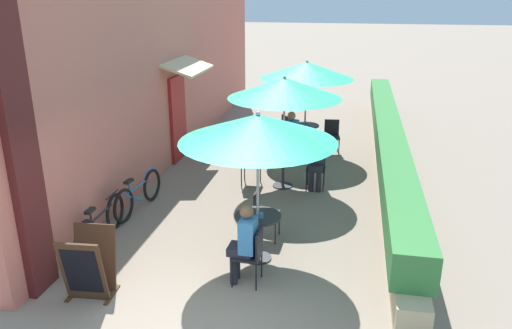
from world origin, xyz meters
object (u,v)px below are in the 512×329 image
object	(u,v)px
cafe_chair_mid_right	(250,163)
coffee_cup_mid	(284,149)
patio_table_near	(258,228)
patio_umbrella_mid	(285,88)
coffee_cup_near	(261,215)
seated_patron_far_left	(290,134)
patio_umbrella_near	(258,128)
cafe_chair_far_back	(289,128)
bicycle_second	(138,194)
patio_umbrella_far	(307,70)
coffee_cup_far	(307,124)
cafe_chair_near_right	(252,252)
cafe_chair_far_left	(294,141)
cafe_chair_mid_left	(316,165)
cafe_chair_far_right	(332,134)
bicycle_leaning	(101,224)
menu_board	(89,265)
seated_patron_near_right	(244,240)
seated_patron_mid_left	(316,159)
cafe_chair_near_left	(263,210)
patio_table_far	(305,133)

from	to	relation	value
cafe_chair_mid_right	coffee_cup_mid	xyz separation A→B (m)	(0.69, 0.26, 0.29)
patio_table_near	patio_umbrella_mid	size ratio (longest dim) A/B	0.31
coffee_cup_near	seated_patron_far_left	size ratio (longest dim) A/B	0.07
patio_table_near	patio_umbrella_near	size ratio (longest dim) A/B	0.31
cafe_chair_far_back	bicycle_second	world-z (taller)	cafe_chair_far_back
patio_umbrella_mid	patio_umbrella_far	bearing A→B (deg)	84.99
cafe_chair_far_back	coffee_cup_far	distance (m)	0.83
cafe_chair_near_right	cafe_chair_far_left	world-z (taller)	same
cafe_chair_mid_left	cafe_chair_far_left	bearing A→B (deg)	-68.40
cafe_chair_mid_left	cafe_chair_far_back	size ratio (longest dim) A/B	1.00
patio_table_near	cafe_chair_far_back	size ratio (longest dim) A/B	0.87
cafe_chair_far_right	coffee_cup_far	size ratio (longest dim) A/B	9.67
cafe_chair_near_right	patio_umbrella_mid	xyz separation A→B (m)	(-0.11, 3.86, 1.65)
patio_umbrella_near	coffee_cup_mid	world-z (taller)	patio_umbrella_near
bicycle_leaning	menu_board	xyz separation A→B (m)	(0.60, -1.45, 0.13)
coffee_cup_mid	patio_umbrella_far	size ratio (longest dim) A/B	0.04
coffee_cup_mid	cafe_chair_far_back	world-z (taller)	cafe_chair_far_back
cafe_chair_near_right	cafe_chair_mid_right	bearing A→B (deg)	14.19
patio_umbrella_mid	menu_board	world-z (taller)	patio_umbrella_mid
patio_table_near	seated_patron_near_right	world-z (taller)	seated_patron_near_right
cafe_chair_mid_left	cafe_chair_mid_right	bearing A→B (deg)	6.17
cafe_chair_mid_left	menu_board	xyz separation A→B (m)	(-2.76, -4.68, -0.04)
cafe_chair_near_right	seated_patron_far_left	distance (m)	5.67
cafe_chair_near_right	patio_umbrella_mid	distance (m)	4.20
seated_patron_mid_left	seated_patron_far_left	size ratio (longest dim) A/B	1.00
cafe_chair_near_left	patio_umbrella_mid	world-z (taller)	patio_umbrella_mid
coffee_cup_near	seated_patron_mid_left	size ratio (longest dim) A/B	0.07
coffee_cup_far	patio_umbrella_far	bearing A→B (deg)	147.10
coffee_cup_far	bicycle_second	xyz separation A→B (m)	(-2.83, -4.21, -0.46)
patio_umbrella_far	cafe_chair_far_left	xyz separation A→B (m)	(-0.20, -0.68, -1.65)
menu_board	patio_table_far	bearing A→B (deg)	67.49
patio_table_near	bicycle_leaning	size ratio (longest dim) A/B	0.44
coffee_cup_near	menu_board	world-z (taller)	menu_board
patio_table_far	bicycle_leaning	bearing A→B (deg)	-117.22
patio_table_near	cafe_chair_far_back	xyz separation A→B (m)	(-0.33, 6.11, -0.02)
cafe_chair_near_right	seated_patron_far_left	xyz separation A→B (m)	(-0.20, 5.66, 0.17)
patio_umbrella_near	coffee_cup_far	size ratio (longest dim) A/B	26.91
bicycle_leaning	bicycle_second	size ratio (longest dim) A/B	1.00
coffee_cup_far	menu_board	world-z (taller)	menu_board
coffee_cup_near	cafe_chair_mid_left	bearing A→B (deg)	80.09
seated_patron_mid_left	coffee_cup_far	distance (m)	2.46
cafe_chair_far_back	bicycle_leaning	distance (m)	6.54
cafe_chair_far_right	patio_umbrella_far	bearing A→B (deg)	6.17
seated_patron_near_right	coffee_cup_far	xyz separation A→B (m)	(0.28, 6.26, 0.12)
patio_umbrella_mid	cafe_chair_far_back	distance (m)	3.40
cafe_chair_far_back	patio_umbrella_far	bearing A→B (deg)	6.17
cafe_chair_mid_right	patio_table_far	world-z (taller)	cafe_chair_mid_right
patio_table_near	patio_table_far	distance (m)	5.59
menu_board	patio_umbrella_far	bearing A→B (deg)	67.49
seated_patron_far_left	menu_board	bearing A→B (deg)	-174.19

